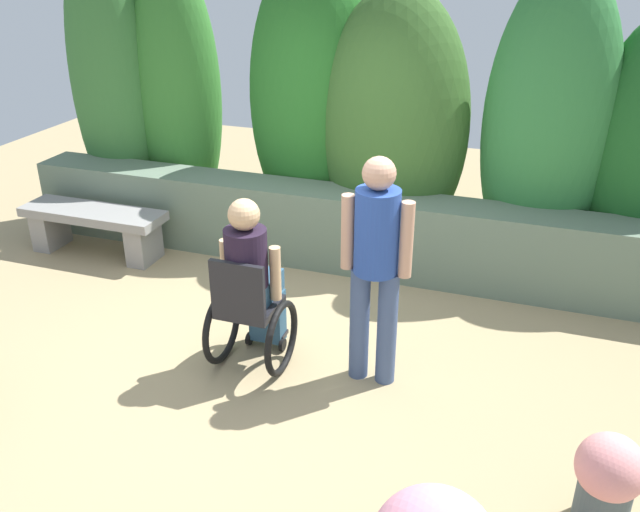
# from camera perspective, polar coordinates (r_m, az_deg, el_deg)

# --- Properties ---
(ground_plane) EXTENTS (12.30, 12.30, 0.00)m
(ground_plane) POSITION_cam_1_polar(r_m,az_deg,el_deg) (5.21, -3.97, -8.61)
(ground_plane) COLOR tan
(stone_retaining_wall) EXTENTS (6.55, 0.48, 0.75)m
(stone_retaining_wall) POSITION_cam_1_polar(r_m,az_deg,el_deg) (6.45, 1.84, 2.30)
(stone_retaining_wall) COLOR slate
(stone_retaining_wall) RESTS_ON ground
(hedge_backdrop) EXTENTS (6.41, 1.13, 3.06)m
(hedge_backdrop) POSITION_cam_1_polar(r_m,az_deg,el_deg) (6.63, 4.17, 11.91)
(hedge_backdrop) COLOR #397536
(hedge_backdrop) RESTS_ON ground
(stone_bench) EXTENTS (1.46, 0.44, 0.48)m
(stone_bench) POSITION_cam_1_polar(r_m,az_deg,el_deg) (7.07, -18.50, 2.51)
(stone_bench) COLOR gray
(stone_bench) RESTS_ON ground
(person_in_wheelchair) EXTENTS (0.53, 0.66, 1.33)m
(person_in_wheelchair) POSITION_cam_1_polar(r_m,az_deg,el_deg) (4.86, -5.83, -2.82)
(person_in_wheelchair) COLOR black
(person_in_wheelchair) RESTS_ON ground
(person_standing_companion) EXTENTS (0.49, 0.30, 1.67)m
(person_standing_companion) POSITION_cam_1_polar(r_m,az_deg,el_deg) (4.53, 4.73, -0.19)
(person_standing_companion) COLOR #40537C
(person_standing_companion) RESTS_ON ground
(flower_pot_purple_near) EXTENTS (0.36, 0.36, 0.58)m
(flower_pot_purple_near) POSITION_cam_1_polar(r_m,az_deg,el_deg) (4.06, 23.12, -16.88)
(flower_pot_purple_near) COLOR #475559
(flower_pot_purple_near) RESTS_ON ground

